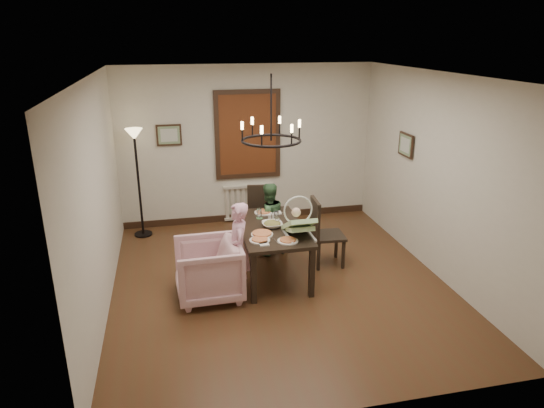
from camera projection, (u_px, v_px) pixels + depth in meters
name	position (u px, v px, depth m)	size (l,w,h in m)	color
room_shell	(274.00, 179.00, 6.62)	(4.51, 5.00, 2.81)	#4C301A
dining_table	(271.00, 232.00, 6.76)	(0.89, 1.58, 0.74)	black
chair_far	(262.00, 219.00, 7.67)	(0.44, 0.44, 1.01)	black
chair_right	(328.00, 232.00, 7.12)	(0.46, 0.46, 1.04)	black
armchair	(208.00, 270.00, 6.26)	(0.83, 0.85, 0.77)	beige
elderly_woman	(238.00, 256.00, 6.33)	(0.38, 0.25, 1.04)	#E4A1BA
seated_man	(268.00, 225.00, 7.48)	(0.47, 0.36, 0.96)	#395F3A
baby_bouncer	(299.00, 223.00, 6.36)	(0.41, 0.57, 0.38)	#B9E69E
salad_bowl	(272.00, 224.00, 6.70)	(0.34, 0.34, 0.08)	white
pizza_platter	(262.00, 234.00, 6.43)	(0.29, 0.29, 0.04)	tan
drinking_glass	(277.00, 222.00, 6.71)	(0.06, 0.06, 0.12)	silver
window_blinds	(248.00, 135.00, 8.48)	(1.00, 0.03, 1.40)	brown
radiator	(249.00, 202.00, 8.91)	(0.92, 0.12, 0.62)	silver
picture_back	(169.00, 135.00, 8.20)	(0.42, 0.03, 0.36)	black
picture_right	(406.00, 145.00, 7.47)	(0.42, 0.03, 0.36)	black
floor_lamp	(139.00, 185.00, 8.04)	(0.30, 0.30, 1.80)	black
chandelier	(271.00, 141.00, 6.33)	(0.80, 0.80, 0.04)	black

